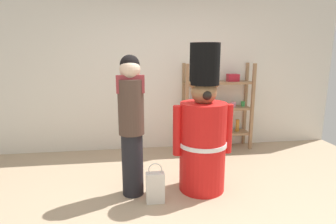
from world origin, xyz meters
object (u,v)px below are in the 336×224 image
object	(u,v)px
person_shopper	(131,121)
shopping_bag	(155,187)
teddy_bear_guard	(203,133)
merchandise_shelf	(218,106)

from	to	relation	value
person_shopper	shopping_bag	distance (m)	0.80
shopping_bag	person_shopper	bearing A→B (deg)	135.70
person_shopper	shopping_bag	xyz separation A→B (m)	(0.25, -0.24, -0.72)
teddy_bear_guard	person_shopper	size ratio (longest dim) A/B	1.08
shopping_bag	merchandise_shelf	bearing A→B (deg)	53.74
teddy_bear_guard	shopping_bag	world-z (taller)	teddy_bear_guard
person_shopper	shopping_bag	world-z (taller)	person_shopper
merchandise_shelf	person_shopper	distance (m)	2.12
merchandise_shelf	teddy_bear_guard	distance (m)	1.62
merchandise_shelf	person_shopper	world-z (taller)	person_shopper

